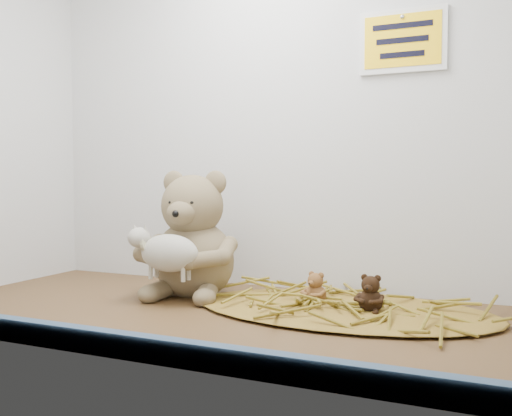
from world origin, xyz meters
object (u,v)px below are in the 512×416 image
at_px(toy_lamb, 169,253).
at_px(mini_teddy_brown, 371,291).
at_px(main_teddy, 194,233).
at_px(mini_teddy_tan, 316,286).

xyz_separation_m(toy_lamb, mini_teddy_brown, (0.40, 0.07, -0.06)).
bearing_deg(main_teddy, mini_teddy_tan, -9.08).
bearing_deg(mini_teddy_tan, main_teddy, -164.29).
xyz_separation_m(toy_lamb, mini_teddy_tan, (0.28, 0.09, -0.06)).
relative_size(main_teddy, toy_lamb, 1.64).
distance_m(mini_teddy_tan, mini_teddy_brown, 0.12).
height_order(toy_lamb, mini_teddy_brown, toy_lamb).
distance_m(main_teddy, mini_teddy_brown, 0.41).
xyz_separation_m(mini_teddy_tan, mini_teddy_brown, (0.11, -0.02, 0.00)).
relative_size(main_teddy, mini_teddy_brown, 3.94).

